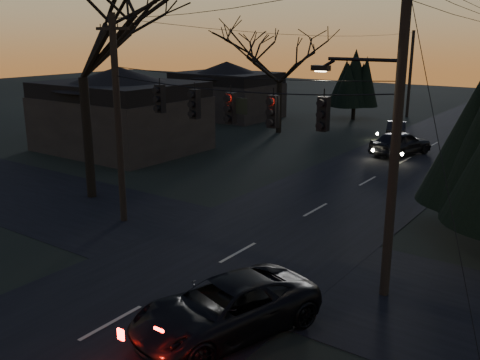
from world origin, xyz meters
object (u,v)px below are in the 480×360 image
Objects in this scene: utility_pole_left at (124,221)px; sedan_oncoming_b at (396,129)px; sedan_oncoming_a at (401,143)px; utility_pole_far_l at (407,117)px; suv_near at (226,308)px; utility_pole_right at (384,294)px; bare_tree_left at (79,25)px.

utility_pole_left reaches higher than sedan_oncoming_b.
sedan_oncoming_a is at bearing 74.92° from utility_pole_left.
utility_pole_far_l is 1.54× the size of suv_near.
utility_pole_right reaches higher than sedan_oncoming_a.
suv_near is at bearing 116.53° from sedan_oncoming_a.
suv_near reaches higher than sedan_oncoming_b.
bare_tree_left reaches higher than sedan_oncoming_a.
bare_tree_left is 2.45× the size of sedan_oncoming_a.
sedan_oncoming_a is 6.42m from sedan_oncoming_b.
utility_pole_right is 37.79m from utility_pole_far_l.
utility_pole_left is 9.07m from bare_tree_left.
utility_pole_left is 36.00m from utility_pole_far_l.
sedan_oncoming_b is (-8.70, 25.25, 0.63)m from utility_pole_right.
utility_pole_right is at bearing 78.05° from suv_near.
sedan_oncoming_a is (-6.30, 19.30, 0.80)m from utility_pole_right.
bare_tree_left is 25.78m from sedan_oncoming_b.
suv_near is (8.86, -40.55, 0.72)m from utility_pole_far_l.
utility_pole_far_l reaches higher than suv_near.
utility_pole_right is 2.63× the size of sedan_oncoming_b.
utility_pole_right reaches higher than suv_near.
utility_pole_right reaches higher than utility_pole_far_l.
utility_pole_left reaches higher than suv_near.
bare_tree_left reaches higher than suv_near.
suv_near is (-2.64, -4.55, 0.72)m from utility_pole_right.
sedan_oncoming_b is (-2.40, 5.95, -0.17)m from sedan_oncoming_a.
bare_tree_left is (-15.38, 1.49, 8.06)m from utility_pole_right.
bare_tree_left reaches higher than utility_pole_far_l.
suv_near is 24.14m from sedan_oncoming_a.
utility_pole_far_l is at bearing 120.44° from suv_near.
utility_pole_left is 25.42m from sedan_oncoming_b.
sedan_oncoming_a is at bearing 94.85° from sedan_oncoming_b.
utility_pole_right is 1.18× the size of utility_pole_left.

